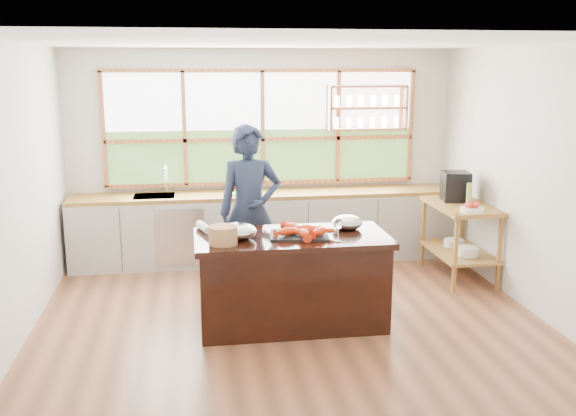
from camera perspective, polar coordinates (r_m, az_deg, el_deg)
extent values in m
plane|color=#975837|center=(6.61, 0.05, -9.57)|extent=(5.00, 5.00, 0.00)
cube|color=silver|center=(8.43, -2.27, 4.80)|extent=(5.00, 0.02, 2.70)
cube|color=silver|center=(4.07, 4.85, -3.77)|extent=(5.00, 0.02, 2.70)
cube|color=silver|center=(6.35, -22.84, 1.23)|extent=(0.02, 4.50, 2.70)
cube|color=silver|center=(7.05, 20.60, 2.45)|extent=(0.02, 4.50, 2.70)
cube|color=white|center=(6.12, 0.05, 14.53)|extent=(5.00, 4.50, 0.02)
cube|color=#C36F41|center=(8.36, -2.27, 7.15)|extent=(4.05, 0.06, 1.50)
cube|color=white|center=(8.36, -2.31, 9.55)|extent=(3.98, 0.01, 0.75)
cube|color=#2F5D24|center=(8.43, -2.27, 4.62)|extent=(3.98, 0.01, 0.70)
cube|color=#C36F41|center=(8.47, 7.05, 10.70)|extent=(1.00, 0.28, 0.03)
cube|color=#C36F41|center=(8.49, 7.00, 8.85)|extent=(1.00, 0.28, 0.03)
cube|color=#C36F41|center=(8.51, 6.95, 7.00)|extent=(1.00, 0.28, 0.03)
cube|color=#C36F41|center=(8.37, 3.66, 8.86)|extent=(0.03, 0.28, 0.55)
cube|color=#C36F41|center=(8.64, 10.24, 8.81)|extent=(0.03, 0.28, 0.55)
cube|color=beige|center=(8.30, -1.98, -1.82)|extent=(4.90, 0.62, 0.85)
cube|color=#B5B9BD|center=(7.95, -9.62, -2.62)|extent=(0.60, 0.01, 0.72)
cube|color=olive|center=(8.20, -2.00, 1.22)|extent=(4.90, 0.62, 0.05)
cube|color=#B5B9BD|center=(8.18, -11.79, 0.53)|extent=(0.50, 0.42, 0.16)
cube|color=olive|center=(7.56, 18.28, -3.73)|extent=(0.04, 0.04, 0.90)
cube|color=olive|center=(8.43, 15.25, -1.87)|extent=(0.04, 0.04, 0.90)
cube|color=olive|center=(7.34, 14.65, -3.98)|extent=(0.04, 0.04, 0.90)
cube|color=olive|center=(8.24, 11.94, -2.04)|extent=(0.04, 0.04, 0.90)
cube|color=olive|center=(7.92, 14.92, -3.76)|extent=(0.62, 1.10, 0.03)
cube|color=olive|center=(7.79, 15.15, 0.16)|extent=(0.62, 1.10, 0.05)
cylinder|color=white|center=(7.68, 15.69, -3.78)|extent=(0.24, 0.24, 0.11)
cylinder|color=white|center=(8.04, 14.52, -3.05)|extent=(0.24, 0.24, 0.09)
cube|color=black|center=(6.28, 0.32, -6.70)|extent=(1.77, 0.82, 0.84)
cube|color=black|center=(6.14, 0.33, -2.73)|extent=(1.85, 0.90, 0.06)
imported|color=#1B253C|center=(6.96, -3.40, -0.32)|extent=(0.72, 0.50, 1.88)
imported|color=slate|center=(8.20, -5.05, 2.28)|extent=(0.15, 0.11, 0.26)
cube|color=#53C84F|center=(8.17, -3.91, 1.39)|extent=(0.41, 0.31, 0.01)
cube|color=black|center=(7.92, 14.67, 1.88)|extent=(0.36, 0.37, 0.35)
cylinder|color=#AAB259|center=(7.70, 15.79, 1.19)|extent=(0.07, 0.07, 0.26)
cylinder|color=white|center=(7.40, 16.05, -0.13)|extent=(0.26, 0.26, 0.05)
sphere|color=red|center=(7.41, 16.42, 0.26)|extent=(0.07, 0.07, 0.07)
sphere|color=red|center=(7.44, 16.03, 0.33)|extent=(0.07, 0.07, 0.07)
sphere|color=red|center=(7.40, 15.69, 0.28)|extent=(0.07, 0.07, 0.07)
sphere|color=red|center=(7.35, 15.88, 0.19)|extent=(0.07, 0.07, 0.07)
sphere|color=red|center=(7.35, 16.34, 0.17)|extent=(0.07, 0.07, 0.07)
cube|color=black|center=(6.12, 1.00, -2.41)|extent=(0.60, 0.47, 0.02)
ellipsoid|color=red|center=(6.04, -0.04, -2.13)|extent=(0.23, 0.15, 0.08)
ellipsoid|color=red|center=(6.14, 1.71, -1.89)|extent=(0.23, 0.14, 0.08)
ellipsoid|color=red|center=(6.04, 2.84, -2.14)|extent=(0.21, 0.21, 0.08)
ellipsoid|color=red|center=(6.21, 0.36, -1.71)|extent=(0.18, 0.23, 0.08)
ellipsoid|color=red|center=(5.98, 1.42, -2.30)|extent=(0.11, 0.22, 0.08)
ellipsoid|color=#B5B9BD|center=(6.03, -4.42, -2.08)|extent=(0.34, 0.34, 0.16)
ellipsoid|color=#B5B9BD|center=(6.39, 5.28, -1.29)|extent=(0.31, 0.31, 0.15)
cylinder|color=white|center=(5.94, 4.46, -2.96)|extent=(0.06, 0.06, 0.01)
cylinder|color=white|center=(5.93, 4.47, -2.34)|extent=(0.01, 0.01, 0.13)
ellipsoid|color=white|center=(5.90, 4.49, -1.41)|extent=(0.08, 0.08, 0.10)
cylinder|color=#AC7044|center=(5.85, -5.80, -2.42)|extent=(0.26, 0.26, 0.17)
cylinder|color=white|center=(6.33, -7.48, -1.71)|extent=(0.16, 0.31, 0.08)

